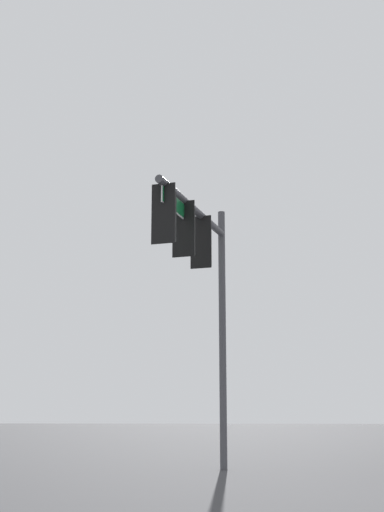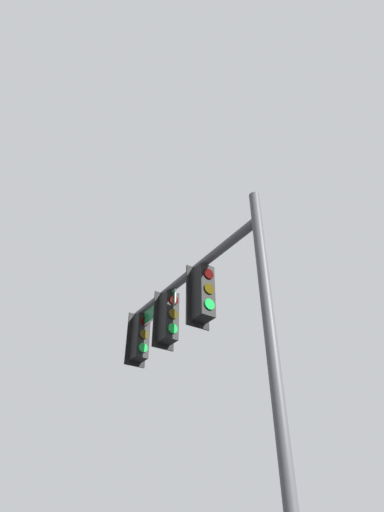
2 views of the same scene
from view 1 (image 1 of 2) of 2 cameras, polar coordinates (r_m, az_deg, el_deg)
name	(u,v)px [view 1 (image 1 of 2)]	position (r m, az deg, el deg)	size (l,w,h in m)	color
signal_pole_near	(197,256)	(16.89, 0.43, 0.02)	(4.79, 0.79, 6.69)	#47474C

